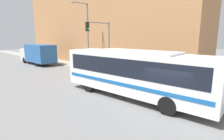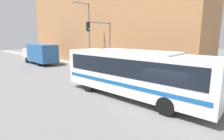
% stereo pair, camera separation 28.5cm
% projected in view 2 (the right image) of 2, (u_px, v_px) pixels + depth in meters
% --- Properties ---
extents(ground_plane, '(120.00, 120.00, 0.00)m').
position_uv_depth(ground_plane, '(167.00, 113.00, 9.70)').
color(ground_plane, slate).
extents(sidewalk, '(2.66, 70.00, 0.12)m').
position_uv_depth(sidewalk, '(68.00, 63.00, 27.59)').
color(sidewalk, gray).
rests_on(sidewalk, ground_plane).
extents(building_facade, '(6.00, 32.62, 12.83)m').
position_uv_depth(building_facade, '(99.00, 22.00, 27.56)').
color(building_facade, '#B27A4C').
rests_on(building_facade, ground_plane).
extents(city_bus, '(3.18, 10.91, 3.25)m').
position_uv_depth(city_bus, '(133.00, 71.00, 11.83)').
color(city_bus, white).
rests_on(city_bus, ground_plane).
extents(delivery_truck, '(2.48, 7.78, 3.01)m').
position_uv_depth(delivery_truck, '(40.00, 53.00, 26.90)').
color(delivery_truck, '#265999').
rests_on(delivery_truck, ground_plane).
extents(fire_hydrant, '(0.20, 0.28, 0.77)m').
position_uv_depth(fire_hydrant, '(160.00, 79.00, 15.47)').
color(fire_hydrant, '#999999').
rests_on(fire_hydrant, sidewalk).
extents(traffic_light_pole, '(3.28, 0.35, 5.61)m').
position_uv_depth(traffic_light_pole, '(103.00, 39.00, 18.69)').
color(traffic_light_pole, slate).
rests_on(traffic_light_pole, sidewalk).
extents(parking_meter, '(0.14, 0.14, 1.33)m').
position_uv_depth(parking_meter, '(103.00, 64.00, 20.63)').
color(parking_meter, slate).
rests_on(parking_meter, sidewalk).
extents(street_lamp, '(2.47, 0.28, 8.07)m').
position_uv_depth(street_lamp, '(87.00, 31.00, 21.79)').
color(street_lamp, slate).
rests_on(street_lamp, sidewalk).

